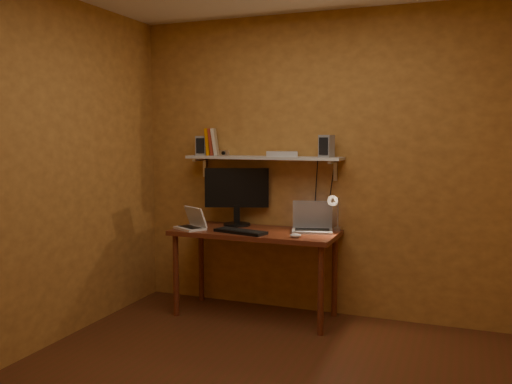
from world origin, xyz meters
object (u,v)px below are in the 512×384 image
at_px(wall_shelf, 263,158).
at_px(mouse, 295,236).
at_px(desk, 255,240).
at_px(laptop, 312,223).
at_px(shelf_camera, 224,153).
at_px(keyboard, 240,232).
at_px(router, 282,154).
at_px(netbook, 192,223).
at_px(desk_lamp, 335,208).
at_px(speaker_left, 202,146).
at_px(speaker_right, 327,146).
at_px(monitor, 237,193).

bearing_deg(wall_shelf, mouse, -42.81).
bearing_deg(mouse, desk, 141.17).
distance_m(desk, laptop, 0.51).
bearing_deg(shelf_camera, laptop, 1.03).
xyz_separation_m(keyboard, router, (0.24, 0.35, 0.64)).
bearing_deg(netbook, router, 54.83).
xyz_separation_m(laptop, router, (-0.29, 0.05, 0.58)).
distance_m(laptop, router, 0.65).
distance_m(wall_shelf, router, 0.18).
bearing_deg(wall_shelf, laptop, -6.67).
height_order(wall_shelf, desk_lamp, wall_shelf).
distance_m(speaker_left, speaker_right, 1.17).
bearing_deg(netbook, mouse, 26.14).
distance_m(wall_shelf, speaker_left, 0.61).
xyz_separation_m(desk, speaker_right, (0.57, 0.19, 0.80)).
bearing_deg(mouse, keyboard, 161.96).
height_order(desk, wall_shelf, wall_shelf).
xyz_separation_m(laptop, netbook, (-0.99, -0.27, -0.01)).
bearing_deg(router, laptop, -10.63).
distance_m(desk, keyboard, 0.20).
bearing_deg(netbook, desk, 43.95).
distance_m(desk, mouse, 0.47).
relative_size(desk_lamp, router, 1.41).
relative_size(desk, wall_shelf, 1.00).
distance_m(desk, netbook, 0.56).
distance_m(wall_shelf, mouse, 0.82).
bearing_deg(wall_shelf, router, 0.21).
bearing_deg(keyboard, mouse, 9.62).
bearing_deg(speaker_right, desk, -147.03).
xyz_separation_m(netbook, speaker_left, (-0.07, 0.34, 0.66)).
relative_size(speaker_right, router, 0.70).
xyz_separation_m(laptop, mouse, (-0.05, -0.33, -0.05)).
relative_size(wall_shelf, monitor, 2.55).
relative_size(speaker_left, router, 0.66).
height_order(keyboard, speaker_right, speaker_right).
bearing_deg(shelf_camera, keyboard, -46.20).
relative_size(wall_shelf, shelf_camera, 15.23).
bearing_deg(keyboard, laptop, 42.87).
relative_size(wall_shelf, speaker_left, 7.94).
bearing_deg(laptop, speaker_right, 11.42).
height_order(netbook, shelf_camera, shelf_camera).
bearing_deg(wall_shelf, keyboard, -101.07).
relative_size(monitor, router, 2.06).
height_order(mouse, desk_lamp, desk_lamp).
distance_m(laptop, keyboard, 0.61).
distance_m(desk, shelf_camera, 0.82).
bearing_deg(mouse, speaker_right, 54.83).
distance_m(keyboard, router, 0.77).
distance_m(wall_shelf, laptop, 0.72).
height_order(desk, laptop, laptop).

